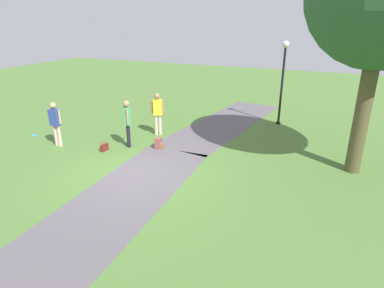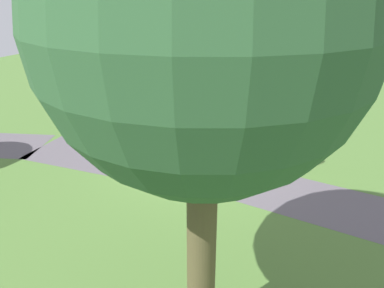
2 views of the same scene
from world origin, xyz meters
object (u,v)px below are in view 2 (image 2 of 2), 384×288
at_px(man_near_boulder, 299,142).
at_px(passerby_on_path, 243,110).
at_px(large_shade_tree, 204,31).
at_px(backpack_by_boulder, 84,122).
at_px(woman_with_handbag, 252,131).
at_px(handbag_on_grass, 236,145).
at_px(frisbee_on_grass, 262,120).
at_px(lawn_boulder, 113,112).
at_px(spare_backpack_on_lawn, 251,167).

relative_size(man_near_boulder, passerby_on_path, 1.03).
bearing_deg(large_shade_tree, backpack_by_boulder, -42.54).
relative_size(large_shade_tree, backpack_by_boulder, 17.99).
relative_size(large_shade_tree, woman_with_handbag, 4.12).
xyz_separation_m(large_shade_tree, handbag_on_grass, (1.77, -8.12, -4.97)).
bearing_deg(man_near_boulder, frisbee_on_grass, -64.76).
height_order(large_shade_tree, man_near_boulder, large_shade_tree).
bearing_deg(handbag_on_grass, backpack_by_boulder, 1.89).
bearing_deg(woman_with_handbag, passerby_on_path, -67.80).
height_order(man_near_boulder, backpack_by_boulder, man_near_boulder).
bearing_deg(lawn_boulder, man_near_boulder, 168.12).
height_order(man_near_boulder, frisbee_on_grass, man_near_boulder).
bearing_deg(lawn_boulder, large_shade_tree, 131.09).
distance_m(woman_with_handbag, frisbee_on_grass, 4.37).
bearing_deg(passerby_on_path, spare_backpack_on_lawn, 109.82).
bearing_deg(large_shade_tree, lawn_boulder, -48.91).
xyz_separation_m(large_shade_tree, spare_backpack_on_lawn, (0.78, -6.45, -4.92)).
bearing_deg(backpack_by_boulder, frisbee_on_grass, -151.06).
relative_size(woman_with_handbag, frisbee_on_grass, 7.93).
height_order(lawn_boulder, man_near_boulder, man_near_boulder).
relative_size(backpack_by_boulder, spare_backpack_on_lawn, 1.00).
height_order(man_near_boulder, spare_backpack_on_lawn, man_near_boulder).
xyz_separation_m(woman_with_handbag, handbag_on_grass, (0.71, -0.57, -0.88)).
distance_m(large_shade_tree, woman_with_handbag, 8.66).
distance_m(woman_with_handbag, backpack_by_boulder, 7.60).
relative_size(large_shade_tree, lawn_boulder, 3.34).
relative_size(large_shade_tree, passerby_on_path, 4.33).
bearing_deg(man_near_boulder, large_shade_tree, 85.60).
height_order(woman_with_handbag, handbag_on_grass, woman_with_handbag).
xyz_separation_m(lawn_boulder, man_near_boulder, (-8.38, 1.76, 0.58)).
bearing_deg(spare_backpack_on_lawn, handbag_on_grass, -59.29).
bearing_deg(frisbee_on_grass, man_near_boulder, 115.24).
distance_m(woman_with_handbag, handbag_on_grass, 1.27).
distance_m(lawn_boulder, backpack_by_boulder, 1.35).
height_order(man_near_boulder, passerby_on_path, man_near_boulder).
bearing_deg(passerby_on_path, frisbee_on_grass, -104.47).
distance_m(lawn_boulder, spare_backpack_on_lawn, 7.50).
height_order(woman_with_handbag, backpack_by_boulder, woman_with_handbag).
relative_size(lawn_boulder, backpack_by_boulder, 5.39).
bearing_deg(lawn_boulder, backpack_by_boulder, 54.27).
distance_m(large_shade_tree, handbag_on_grass, 9.69).
relative_size(lawn_boulder, handbag_on_grass, 6.58).
height_order(backpack_by_boulder, spare_backpack_on_lawn, same).
xyz_separation_m(large_shade_tree, man_near_boulder, (-0.55, -7.21, -4.11)).
bearing_deg(frisbee_on_grass, woman_with_handbag, 97.28).
distance_m(woman_with_handbag, passerby_on_path, 2.64).
bearing_deg(spare_backpack_on_lawn, lawn_boulder, -19.70).
height_order(large_shade_tree, lawn_boulder, large_shade_tree).
distance_m(man_near_boulder, frisbee_on_grass, 5.14).
bearing_deg(frisbee_on_grass, backpack_by_boulder, 28.94).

